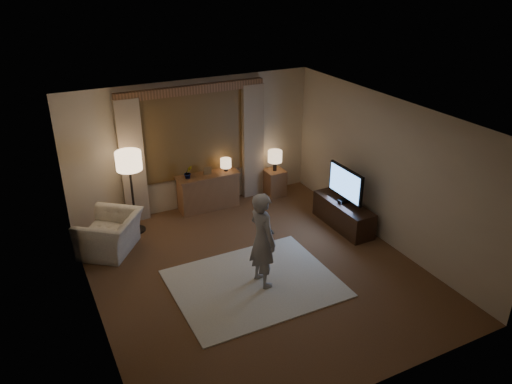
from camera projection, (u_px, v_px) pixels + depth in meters
room at (243, 186)px, 7.96m from camera, size 5.04×5.54×2.64m
rug at (254, 283)px, 7.82m from camera, size 2.50×2.00×0.02m
sideboard at (208, 192)px, 10.07m from camera, size 1.20×0.40×0.70m
picture_frame at (207, 172)px, 9.87m from camera, size 0.16×0.02×0.20m
plant at (188, 173)px, 9.69m from camera, size 0.17×0.13×0.30m
table_lamp_sideboard at (226, 164)px, 10.00m from camera, size 0.22×0.22×0.30m
floor_lamp at (129, 165)px, 8.79m from camera, size 0.46×0.46×1.57m
armchair at (110, 234)px, 8.58m from camera, size 1.32×1.35×0.66m
side_table at (275, 183)px, 10.67m from camera, size 0.40×0.40×0.56m
table_lamp_side at (275, 157)px, 10.42m from camera, size 0.30×0.30×0.44m
tv_stand at (343, 214)px, 9.40m from camera, size 0.45×1.40×0.50m
tv at (346, 184)px, 9.14m from camera, size 0.23×0.95×0.69m
person at (262, 240)px, 7.50m from camera, size 0.42×0.59×1.54m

